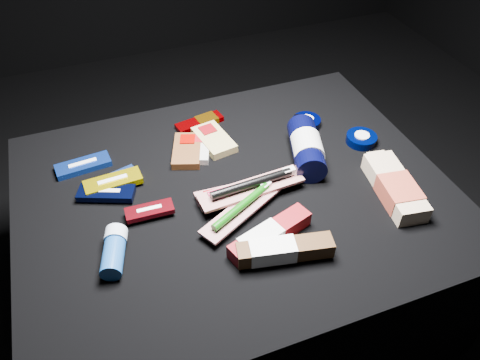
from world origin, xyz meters
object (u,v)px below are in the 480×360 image
object	(u,v)px
deodorant_stick	(114,251)
toothpaste_carton_red	(267,237)
bodywash_bottle	(395,188)
lotion_bottle	(306,148)

from	to	relation	value
deodorant_stick	toothpaste_carton_red	size ratio (longest dim) A/B	0.60
bodywash_bottle	toothpaste_carton_red	world-z (taller)	bodywash_bottle
lotion_bottle	bodywash_bottle	xyz separation A→B (m)	(0.13, -0.18, -0.02)
lotion_bottle	deodorant_stick	bearing A→B (deg)	-146.16
bodywash_bottle	deodorant_stick	world-z (taller)	deodorant_stick
bodywash_bottle	toothpaste_carton_red	bearing A→B (deg)	-166.48
bodywash_bottle	toothpaste_carton_red	size ratio (longest dim) A/B	1.11
deodorant_stick	toothpaste_carton_red	xyz separation A→B (m)	(0.30, -0.07, -0.00)
lotion_bottle	toothpaste_carton_red	distance (m)	0.29
deodorant_stick	bodywash_bottle	bearing A→B (deg)	12.06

